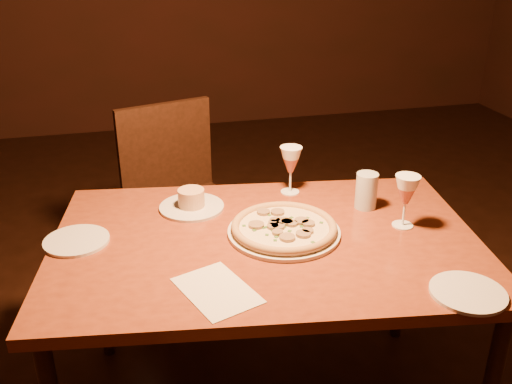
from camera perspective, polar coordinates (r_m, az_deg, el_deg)
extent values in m
cube|color=brown|center=(1.84, 1.03, -5.20)|extent=(1.48, 1.07, 0.04)
cylinder|color=black|center=(2.39, -15.30, -8.80)|extent=(0.05, 0.05, 0.69)
cylinder|color=black|center=(2.48, 14.52, -7.33)|extent=(0.05, 0.05, 0.69)
cube|color=black|center=(2.59, -6.97, -1.90)|extent=(0.56, 0.56, 0.04)
cube|color=black|center=(2.67, -9.05, 4.33)|extent=(0.44, 0.16, 0.43)
cylinder|color=black|center=(2.51, -8.79, -9.56)|extent=(0.04, 0.04, 0.46)
cylinder|color=black|center=(2.80, -11.63, -5.87)|extent=(0.04, 0.04, 0.46)
cylinder|color=black|center=(2.64, -1.44, -7.42)|extent=(0.04, 0.04, 0.46)
cylinder|color=black|center=(2.92, -4.92, -4.13)|extent=(0.04, 0.04, 0.46)
cylinder|color=silver|center=(1.86, 2.81, -4.02)|extent=(0.37, 0.37, 0.01)
cylinder|color=#FBDCAD|center=(1.85, 2.82, -3.66)|extent=(0.33, 0.33, 0.01)
torus|color=tan|center=(1.85, 2.82, -3.48)|extent=(0.34, 0.34, 0.03)
cylinder|color=silver|center=(2.04, -6.45, -1.51)|extent=(0.23, 0.23, 0.01)
cylinder|color=tan|center=(2.02, -6.49, -0.58)|extent=(0.09, 0.09, 0.06)
cylinder|color=#B2BDC3|center=(2.05, 10.98, 0.13)|extent=(0.08, 0.08, 0.13)
cylinder|color=silver|center=(1.90, -17.51, -4.66)|extent=(0.21, 0.21, 0.01)
cylinder|color=silver|center=(1.67, 20.43, -9.41)|extent=(0.21, 0.21, 0.01)
cube|color=beige|center=(1.59, -3.93, -9.79)|extent=(0.24, 0.29, 0.00)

